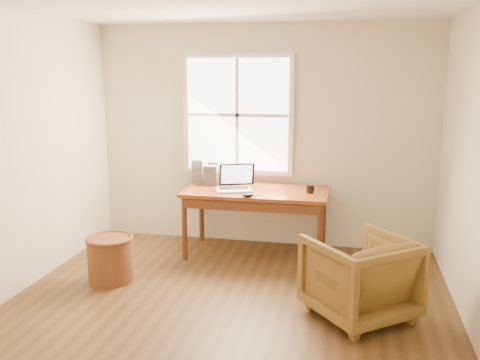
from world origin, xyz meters
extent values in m
cube|color=#52371C|center=(0.00, 0.00, -0.01)|extent=(4.00, 4.50, 0.02)
cube|color=beige|center=(0.00, 2.26, 1.30)|extent=(4.00, 0.02, 2.60)
cube|color=beige|center=(0.00, -2.26, 1.30)|extent=(4.00, 0.02, 2.60)
cube|color=silver|center=(-0.30, 2.22, 1.55)|extent=(1.32, 0.05, 1.42)
cube|color=white|center=(-0.30, 2.19, 1.55)|extent=(1.20, 0.02, 1.30)
cube|color=silver|center=(-0.30, 2.18, 1.55)|extent=(0.04, 0.02, 1.30)
cube|color=silver|center=(-0.30, 2.18, 1.55)|extent=(1.20, 0.02, 0.04)
cube|color=brown|center=(0.00, 1.80, 0.73)|extent=(1.60, 0.80, 0.04)
imported|color=brown|center=(1.14, 0.41, 0.36)|extent=(1.09, 1.09, 0.72)
cylinder|color=brown|center=(-1.28, 0.71, 0.22)|extent=(0.45, 0.45, 0.44)
ellipsoid|color=black|center=(-0.03, 1.45, 0.77)|extent=(0.14, 0.11, 0.04)
cylinder|color=black|center=(0.60, 1.78, 0.79)|extent=(0.10, 0.10, 0.09)
cube|color=#B6BCC2|center=(-0.56, 2.10, 0.88)|extent=(0.15, 0.14, 0.25)
cube|color=#2B2A30|center=(-0.57, 1.95, 0.87)|extent=(0.17, 0.16, 0.23)
cube|color=#A2A2B0|center=(-0.75, 2.01, 0.89)|extent=(0.15, 0.14, 0.28)
cube|color=silver|center=(-0.36, 2.05, 0.85)|extent=(0.19, 0.18, 0.20)
camera|label=1|loc=(1.03, -3.95, 2.08)|focal=40.00mm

